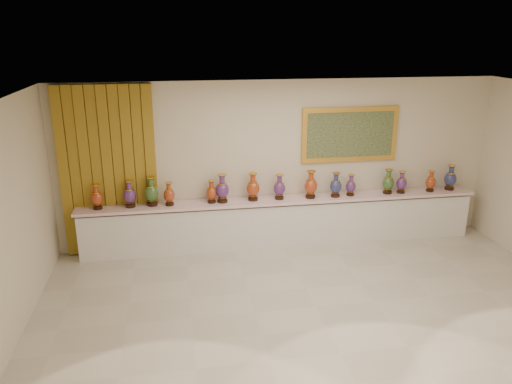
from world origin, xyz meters
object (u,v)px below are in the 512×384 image
Objects in this scene: vase_0 at (97,198)px; vase_2 at (152,193)px; vase_1 at (130,195)px; counter at (282,222)px.

vase_2 is at bearing 2.03° from vase_0.
vase_2 is (0.37, 0.02, 0.02)m from vase_1.
vase_2 is at bearing 179.86° from counter.
counter is at bearing 0.47° from vase_0.
vase_0 is 0.92× the size of vase_1.
counter is at bearing 0.24° from vase_1.
counter is 2.78m from vase_1.
vase_0 is 0.92m from vase_2.
counter is 16.66× the size of vase_0.
vase_2 is (-2.32, 0.01, 0.69)m from counter.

